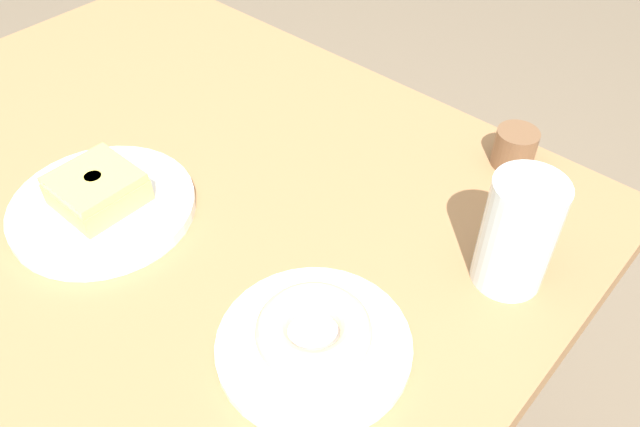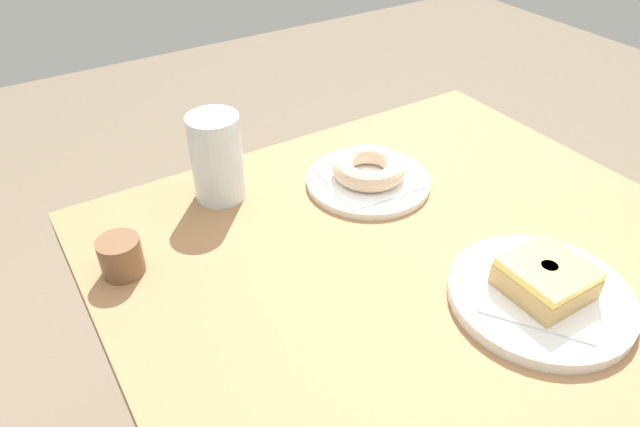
# 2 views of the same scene
# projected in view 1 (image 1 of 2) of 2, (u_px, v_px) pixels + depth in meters

# --- Properties ---
(table) EXTENTS (1.01, 0.81, 0.77)m
(table) POSITION_uv_depth(u_px,v_px,m) (163.00, 230.00, 0.86)
(table) COLOR #9D6F47
(table) RESTS_ON ground_plane
(plate_sugar_ring) EXTENTS (0.20, 0.20, 0.01)m
(plate_sugar_ring) POSITION_uv_depth(u_px,v_px,m) (314.00, 345.00, 0.63)
(plate_sugar_ring) COLOR white
(plate_sugar_ring) RESTS_ON table
(napkin_sugar_ring) EXTENTS (0.14, 0.14, 0.00)m
(napkin_sugar_ring) POSITION_uv_depth(u_px,v_px,m) (314.00, 341.00, 0.63)
(napkin_sugar_ring) COLOR white
(napkin_sugar_ring) RESTS_ON plate_sugar_ring
(donut_sugar_ring) EXTENTS (0.11, 0.11, 0.03)m
(donut_sugar_ring) POSITION_uv_depth(u_px,v_px,m) (314.00, 331.00, 0.61)
(donut_sugar_ring) COLOR beige
(donut_sugar_ring) RESTS_ON napkin_sugar_ring
(plate_glazed_square) EXTENTS (0.22, 0.22, 0.02)m
(plate_glazed_square) POSITION_uv_depth(u_px,v_px,m) (103.00, 208.00, 0.77)
(plate_glazed_square) COLOR white
(plate_glazed_square) RESTS_ON table
(napkin_glazed_square) EXTENTS (0.18, 0.18, 0.00)m
(napkin_glazed_square) POSITION_uv_depth(u_px,v_px,m) (101.00, 202.00, 0.76)
(napkin_glazed_square) COLOR white
(napkin_glazed_square) RESTS_ON plate_glazed_square
(donut_glazed_square) EXTENTS (0.09, 0.09, 0.04)m
(donut_glazed_square) POSITION_uv_depth(u_px,v_px,m) (97.00, 189.00, 0.75)
(donut_glazed_square) COLOR tan
(donut_glazed_square) RESTS_ON napkin_glazed_square
(water_glass) EXTENTS (0.08, 0.08, 0.13)m
(water_glass) POSITION_uv_depth(u_px,v_px,m) (518.00, 234.00, 0.66)
(water_glass) COLOR silver
(water_glass) RESTS_ON table
(sugar_jar) EXTENTS (0.05, 0.05, 0.05)m
(sugar_jar) POSITION_uv_depth(u_px,v_px,m) (515.00, 148.00, 0.83)
(sugar_jar) COLOR brown
(sugar_jar) RESTS_ON table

